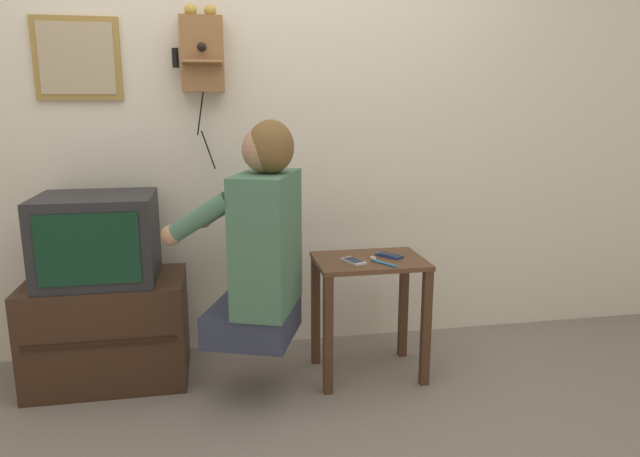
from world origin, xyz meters
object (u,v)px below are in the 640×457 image
(cell_phone_held, at_px, (354,261))
(toothbrush, at_px, (382,262))
(television, at_px, (98,238))
(framed_picture, at_px, (77,59))
(person, at_px, (261,242))
(cell_phone_spare, at_px, (389,255))
(wall_phone_antique, at_px, (202,53))

(cell_phone_held, bearing_deg, toothbrush, -42.60)
(television, relative_size, framed_picture, 1.31)
(person, bearing_deg, toothbrush, -65.61)
(cell_phone_held, height_order, cell_phone_spare, same)
(framed_picture, bearing_deg, cell_phone_spare, -16.66)
(person, relative_size, television, 1.85)
(television, xyz_separation_m, cell_phone_held, (1.15, -0.22, -0.11))
(person, bearing_deg, wall_phone_antique, 43.37)
(person, relative_size, cell_phone_spare, 7.04)
(wall_phone_antique, relative_size, cell_phone_spare, 5.76)
(framed_picture, height_order, toothbrush, framed_picture)
(person, relative_size, wall_phone_antique, 1.22)
(framed_picture, bearing_deg, cell_phone_held, -21.75)
(person, bearing_deg, cell_phone_held, -58.68)
(cell_phone_held, xyz_separation_m, toothbrush, (0.12, -0.04, 0.00))
(wall_phone_antique, bearing_deg, person, -67.27)
(person, xyz_separation_m, toothbrush, (0.55, 0.04, -0.13))
(cell_phone_spare, xyz_separation_m, toothbrush, (-0.07, -0.11, 0.00))
(framed_picture, xyz_separation_m, cell_phone_held, (1.23, -0.49, -0.92))
(cell_phone_spare, bearing_deg, wall_phone_antique, 118.37)
(person, distance_m, television, 0.78)
(person, xyz_separation_m, television, (-0.72, 0.30, -0.02))
(television, distance_m, framed_picture, 0.86)
(framed_picture, bearing_deg, television, -74.23)
(wall_phone_antique, height_order, toothbrush, wall_phone_antique)
(person, height_order, television, person)
(framed_picture, relative_size, toothbrush, 2.86)
(wall_phone_antique, height_order, cell_phone_spare, wall_phone_antique)
(framed_picture, bearing_deg, toothbrush, -21.62)
(toothbrush, bearing_deg, wall_phone_antique, 115.51)
(toothbrush, bearing_deg, television, 136.23)
(cell_phone_held, distance_m, cell_phone_spare, 0.20)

